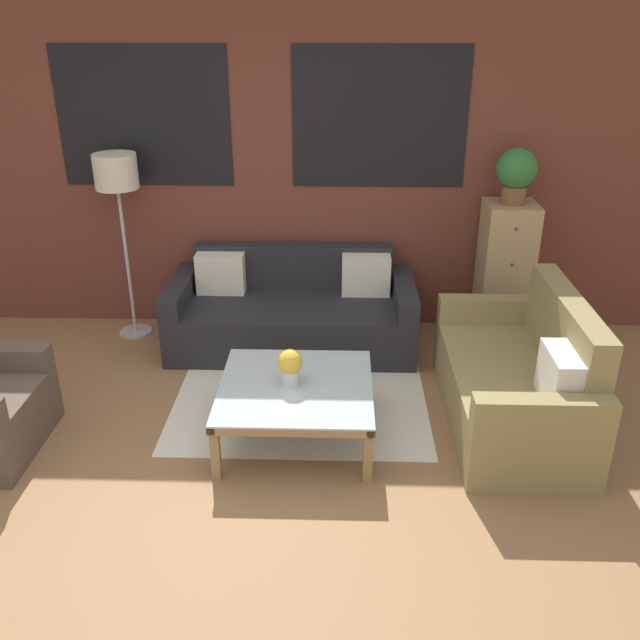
{
  "coord_description": "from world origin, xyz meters",
  "views": [
    {
      "loc": [
        0.64,
        -3.19,
        2.6
      ],
      "look_at": [
        0.51,
        1.24,
        0.55
      ],
      "focal_mm": 38.0,
      "sensor_mm": 36.0,
      "label": 1
    }
  ],
  "objects": [
    {
      "name": "wall_back_brick",
      "position": [
        0.0,
        2.44,
        1.41
      ],
      "size": [
        8.4,
        0.09,
        2.8
      ],
      "color": "brown",
      "rests_on": "ground_plane"
    },
    {
      "name": "coffee_table",
      "position": [
        0.37,
        0.58,
        0.34
      ],
      "size": [
        0.99,
        0.99,
        0.39
      ],
      "color": "silver",
      "rests_on": "ground_plane"
    },
    {
      "name": "couch_dark",
      "position": [
        0.26,
        1.95,
        0.28
      ],
      "size": [
        2.0,
        0.88,
        0.78
      ],
      "color": "#232328",
      "rests_on": "ground_plane"
    },
    {
      "name": "potted_plant",
      "position": [
        2.02,
        2.15,
        1.43
      ],
      "size": [
        0.32,
        0.32,
        0.44
      ],
      "color": "brown",
      "rests_on": "drawer_cabinet"
    },
    {
      "name": "floor_lamp",
      "position": [
        -1.14,
        2.12,
        1.34
      ],
      "size": [
        0.34,
        0.34,
        1.56
      ],
      "color": "#B2B2B7",
      "rests_on": "ground_plane"
    },
    {
      "name": "flower_vase",
      "position": [
        0.33,
        0.59,
        0.53
      ],
      "size": [
        0.16,
        0.16,
        0.25
      ],
      "color": "silver",
      "rests_on": "coffee_table"
    },
    {
      "name": "ground_plane",
      "position": [
        0.0,
        0.0,
        0.0
      ],
      "size": [
        16.0,
        16.0,
        0.0
      ],
      "primitive_type": "plane",
      "color": "#8E6642"
    },
    {
      "name": "settee_vintage",
      "position": [
        1.85,
        0.8,
        0.31
      ],
      "size": [
        0.8,
        1.59,
        0.92
      ],
      "color": "olive",
      "rests_on": "ground_plane"
    },
    {
      "name": "rug",
      "position": [
        0.37,
        1.19,
        0.0
      ],
      "size": [
        1.82,
        1.75,
        0.0
      ],
      "color": "silver",
      "rests_on": "ground_plane"
    },
    {
      "name": "drawer_cabinet",
      "position": [
        2.02,
        2.15,
        0.59
      ],
      "size": [
        0.41,
        0.43,
        1.18
      ],
      "color": "tan",
      "rests_on": "ground_plane"
    }
  ]
}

